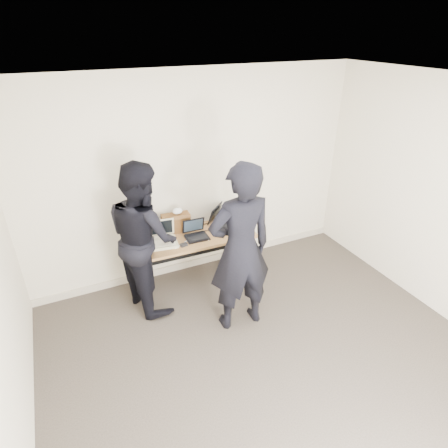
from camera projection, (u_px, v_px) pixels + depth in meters
room at (295, 267)px, 3.08m from camera, size 4.60×4.60×2.80m
desk at (196, 240)px, 4.82m from camera, size 1.52×0.69×0.72m
laptop_beige at (163, 239)px, 4.62m from camera, size 0.38×0.37×0.27m
laptop_center at (196, 233)px, 4.76m from camera, size 0.30×0.29×0.22m
laptop_right at (222, 220)px, 5.07m from camera, size 0.47×0.47×0.25m
leather_satchel at (176, 222)px, 4.85m from camera, size 0.37×0.21×0.25m
tissue at (177, 211)px, 4.79m from camera, size 0.14×0.11×0.08m
equipment_box at (233, 215)px, 5.14m from camera, size 0.30×0.26×0.16m
power_brick at (184, 245)px, 4.57m from camera, size 0.09×0.06×0.03m
cables at (199, 235)px, 4.81m from camera, size 1.15×0.45×0.01m
person_typist at (240, 250)px, 3.99m from camera, size 0.74×0.50×1.98m
person_observer at (144, 237)px, 4.36m from camera, size 0.88×1.03×1.85m
baseboard at (200, 261)px, 5.48m from camera, size 4.50×0.03×0.10m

